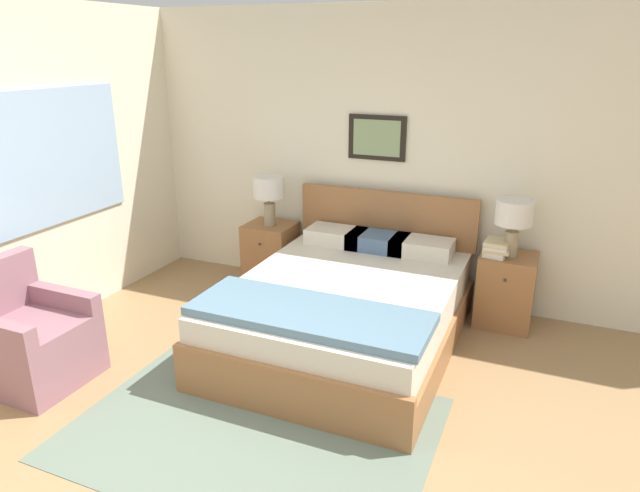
# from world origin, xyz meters

# --- Properties ---
(wall_back) EXTENTS (7.12, 0.09, 2.60)m
(wall_back) POSITION_xyz_m (-0.00, 3.15, 1.30)
(wall_back) COLOR beige
(wall_back) RESTS_ON ground_plane
(wall_left) EXTENTS (0.08, 5.52, 2.60)m
(wall_left) POSITION_xyz_m (-2.39, 1.56, 1.30)
(wall_left) COLOR beige
(wall_left) RESTS_ON ground_plane
(area_rug_main) EXTENTS (2.18, 1.59, 0.01)m
(area_rug_main) POSITION_xyz_m (-0.11, 0.77, 0.00)
(area_rug_main) COLOR slate
(area_rug_main) RESTS_ON ground_plane
(bed) EXTENTS (1.65, 2.14, 1.01)m
(bed) POSITION_xyz_m (0.03, 2.01, 0.30)
(bed) COLOR #936038
(bed) RESTS_ON ground_plane
(armchair) EXTENTS (0.72, 0.65, 0.85)m
(armchair) POSITION_xyz_m (-1.83, 0.66, 0.30)
(armchair) COLOR #8E606B
(armchair) RESTS_ON ground_plane
(nightstand_near_window) EXTENTS (0.45, 0.44, 0.62)m
(nightstand_near_window) POSITION_xyz_m (-1.08, 2.86, 0.31)
(nightstand_near_window) COLOR #936038
(nightstand_near_window) RESTS_ON ground_plane
(nightstand_by_door) EXTENTS (0.45, 0.44, 0.62)m
(nightstand_by_door) POSITION_xyz_m (1.14, 2.86, 0.31)
(nightstand_by_door) COLOR #936038
(nightstand_by_door) RESTS_ON ground_plane
(table_lamp_near_window) EXTENTS (0.29, 0.29, 0.48)m
(table_lamp_near_window) POSITION_xyz_m (-1.06, 2.83, 0.96)
(table_lamp_near_window) COLOR gray
(table_lamp_near_window) RESTS_ON nightstand_near_window
(table_lamp_by_door) EXTENTS (0.29, 0.29, 0.48)m
(table_lamp_by_door) POSITION_xyz_m (1.14, 2.83, 0.96)
(table_lamp_by_door) COLOR gray
(table_lamp_by_door) RESTS_ON nightstand_by_door
(book_thick_bottom) EXTENTS (0.20, 0.25, 0.04)m
(book_thick_bottom) POSITION_xyz_m (1.04, 2.82, 0.64)
(book_thick_bottom) COLOR silver
(book_thick_bottom) RESTS_ON nightstand_by_door
(book_hardcover_middle) EXTENTS (0.21, 0.22, 0.03)m
(book_hardcover_middle) POSITION_xyz_m (1.04, 2.82, 0.67)
(book_hardcover_middle) COLOR beige
(book_hardcover_middle) RESTS_ON book_thick_bottom
(book_novel_upper) EXTENTS (0.20, 0.26, 0.02)m
(book_novel_upper) POSITION_xyz_m (1.04, 2.82, 0.70)
(book_novel_upper) COLOR silver
(book_novel_upper) RESTS_ON book_hardcover_middle
(book_slim_near_top) EXTENTS (0.21, 0.24, 0.03)m
(book_slim_near_top) POSITION_xyz_m (1.04, 2.82, 0.73)
(book_slim_near_top) COLOR beige
(book_slim_near_top) RESTS_ON book_novel_upper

